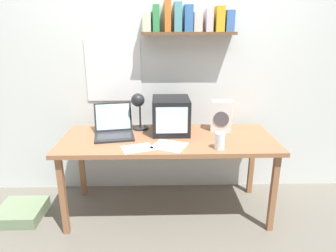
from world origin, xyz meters
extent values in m
plane|color=#696358|center=(0.00, 0.00, 0.00)|extent=(12.00, 12.00, 0.00)
cube|color=silver|center=(0.00, 0.48, 1.30)|extent=(5.60, 0.06, 2.60)
cube|color=white|center=(-0.49, 0.44, 1.20)|extent=(0.50, 0.01, 0.56)
cube|color=brown|center=(0.19, 0.36, 1.53)|extent=(0.81, 0.18, 0.02)
cube|color=beige|center=(-0.17, 0.37, 1.62)|extent=(0.07, 0.16, 0.16)
cube|color=#338A4A|center=(-0.09, 0.37, 1.65)|extent=(0.06, 0.16, 0.22)
cube|color=orange|center=(0.01, 0.37, 1.67)|extent=(0.05, 0.14, 0.26)
cube|color=teal|center=(0.09, 0.37, 1.66)|extent=(0.06, 0.15, 0.24)
cube|color=#3468A8|center=(0.19, 0.38, 1.65)|extent=(0.07, 0.13, 0.22)
cube|color=beige|center=(0.27, 0.39, 1.62)|extent=(0.07, 0.11, 0.16)
cube|color=silver|center=(0.36, 0.38, 1.64)|extent=(0.06, 0.13, 0.19)
cube|color=gold|center=(0.45, 0.37, 1.65)|extent=(0.07, 0.15, 0.21)
cube|color=#406AB6|center=(0.54, 0.38, 1.63)|extent=(0.07, 0.14, 0.18)
cube|color=#986240|center=(0.00, 0.00, 0.69)|extent=(1.77, 0.71, 0.03)
cube|color=#986240|center=(-0.82, -0.29, 0.33)|extent=(0.04, 0.05, 0.67)
cube|color=#986240|center=(0.82, -0.29, 0.33)|extent=(0.04, 0.05, 0.67)
cube|color=#986240|center=(-0.82, 0.29, 0.33)|extent=(0.04, 0.05, 0.67)
cube|color=#986240|center=(0.82, 0.29, 0.33)|extent=(0.04, 0.05, 0.67)
cube|color=black|center=(0.03, 0.14, 0.86)|extent=(0.32, 0.34, 0.30)
cube|color=silver|center=(0.03, -0.04, 0.86)|extent=(0.26, 0.01, 0.22)
cube|color=#232326|center=(-0.45, 0.01, 0.71)|extent=(0.36, 0.30, 0.02)
cube|color=#38383A|center=(-0.44, -0.01, 0.72)|extent=(0.29, 0.18, 0.00)
cube|color=#232326|center=(-0.48, 0.17, 0.84)|extent=(0.33, 0.16, 0.23)
cube|color=#ABD4E7|center=(-0.48, 0.17, 0.84)|extent=(0.30, 0.14, 0.21)
cylinder|color=#232326|center=(-0.24, 0.23, 0.71)|extent=(0.14, 0.14, 0.01)
cylinder|color=#232326|center=(-0.24, 0.23, 0.85)|extent=(0.02, 0.02, 0.27)
sphere|color=#232326|center=(-0.25, 0.16, 0.99)|extent=(0.12, 0.12, 0.12)
cylinder|color=white|center=(0.38, -0.26, 0.77)|extent=(0.08, 0.08, 0.13)
cylinder|color=yellow|center=(0.38, -0.26, 0.75)|extent=(0.07, 0.07, 0.09)
cube|color=white|center=(0.48, 0.17, 0.84)|extent=(0.20, 0.15, 0.27)
cylinder|color=#4C4C51|center=(0.46, 0.11, 0.83)|extent=(0.13, 0.04, 0.13)
cube|color=white|center=(0.01, -0.19, 0.71)|extent=(0.31, 0.29, 0.00)
cube|color=silver|center=(-0.24, -0.24, 0.71)|extent=(0.27, 0.23, 0.00)
cube|color=gray|center=(-1.28, -0.07, 0.05)|extent=(0.37, 0.37, 0.10)
camera|label=1|loc=(-0.06, -2.34, 1.57)|focal=32.00mm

